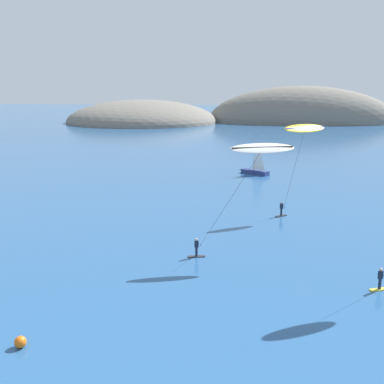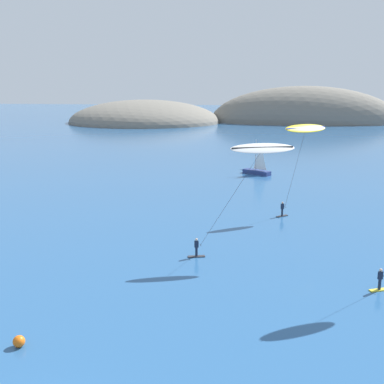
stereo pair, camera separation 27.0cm
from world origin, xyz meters
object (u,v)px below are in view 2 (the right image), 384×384
Objects in this scene: sailboat_near at (255,170)px; kitesurfer_yellow at (304,135)px; kitesurfer_white at (258,156)px; marker_buoy at (19,341)px.

sailboat_near is 0.55× the size of kitesurfer_yellow.
kitesurfer_white is (-5.27, -13.81, -0.37)m from kitesurfer_yellow.
sailboat_near is at bearing 101.68° from kitesurfer_yellow.
marker_buoy is at bearing -128.04° from kitesurfer_white.
kitesurfer_white is 23.64m from marker_buoy.
kitesurfer_yellow is at bearing 58.83° from marker_buoy.
kitesurfer_yellow is at bearing -78.32° from sailboat_near.
marker_buoy is at bearing -121.17° from kitesurfer_yellow.
marker_buoy is (-13.61, -17.39, -8.43)m from kitesurfer_white.
kitesurfer_white is at bearing -90.42° from sailboat_near.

